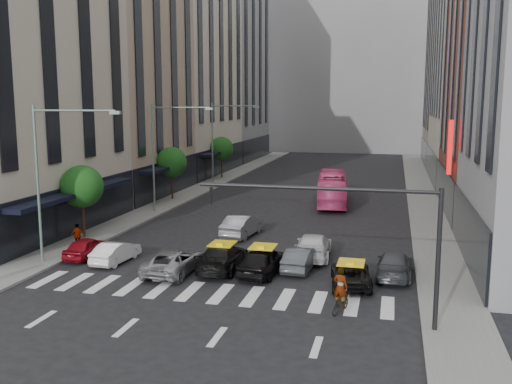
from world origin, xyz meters
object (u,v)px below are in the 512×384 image
Objects in this scene: taxi_center at (263,261)px; streetlamp_near at (52,163)px; bus at (332,188)px; pedestrian_far at (78,236)px; car_red at (87,247)px; streetlamp_far at (221,133)px; motorcycle at (340,303)px; car_white_front at (116,252)px; streetlamp_mid at (163,143)px; taxi_left at (223,257)px.

streetlamp_near is at bearing 11.97° from taxi_center.
bus is 24.51m from pedestrian_far.
streetlamp_far is at bearing -88.80° from car_red.
taxi_center reaches higher than motorcycle.
streetlamp_near is at bearing 27.35° from car_white_front.
taxi_left is at bearing -56.82° from streetlamp_mid.
streetlamp_near reaches higher than motorcycle.
motorcycle is (7.02, -5.02, -0.31)m from taxi_left.
streetlamp_near is at bearing -90.00° from streetlamp_far.
streetlamp_near is 1.00× the size of streetlamp_mid.
motorcycle is 18.55m from pedestrian_far.
taxi_left is at bearing 159.83° from pedestrian_far.
pedestrian_far is at bearing 49.59° from bus.
car_red is 0.98× the size of car_white_front.
taxi_center is at bearing 5.27° from streetlamp_near.
taxi_center is at bearing -26.37° from motorcycle.
pedestrian_far is at bearing -2.81° from motorcycle.
car_white_front is at bearing 141.84° from pedestrian_far.
pedestrian_far reaches higher than car_white_front.
car_red is (0.84, -14.13, -5.27)m from streetlamp_mid.
car_red is at bearing -0.04° from motorcycle.
car_white_front is 2.34× the size of motorcycle.
pedestrian_far is at bearing -12.69° from taxi_left.
taxi_left is 8.64m from motorcycle.
taxi_left reaches higher than car_red.
taxi_left is 1.13× the size of taxi_center.
car_white_front is 8.90m from taxi_center.
taxi_left is at bearing -0.43° from taxi_center.
bus is at bearing -32.59° from streetlamp_far.
streetlamp_mid is at bearing -74.43° from car_white_front.
streetlamp_near and streetlamp_mid have the same top height.
streetlamp_far is at bearing -62.17° from taxi_center.
streetlamp_near reaches higher than car_red.
motorcycle is at bearing 148.57° from pedestrian_far.
streetlamp_far reaches higher than pedestrian_far.
car_white_front is at bearing -1.25° from taxi_left.
taxi_center is at bearing -51.28° from streetlamp_mid.
bus is (13.27, -8.48, -4.44)m from streetlamp_far.
streetlamp_near reaches higher than taxi_left.
car_red is 16.66m from motorcycle.
taxi_center is 22.46m from bus.
car_white_front reaches higher than motorcycle.
streetlamp_near is 17.82m from motorcycle.
taxi_left is at bearing -72.67° from streetlamp_far.
motorcycle is at bearing 163.79° from car_white_front.
streetlamp_far reaches higher than car_red.
streetlamp_far is (0.00, 16.00, 0.00)m from streetlamp_mid.
streetlamp_far is 32.47m from taxi_left.
bus is (3.73, 22.11, 0.72)m from taxi_left.
streetlamp_mid is 19.77m from taxi_center.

